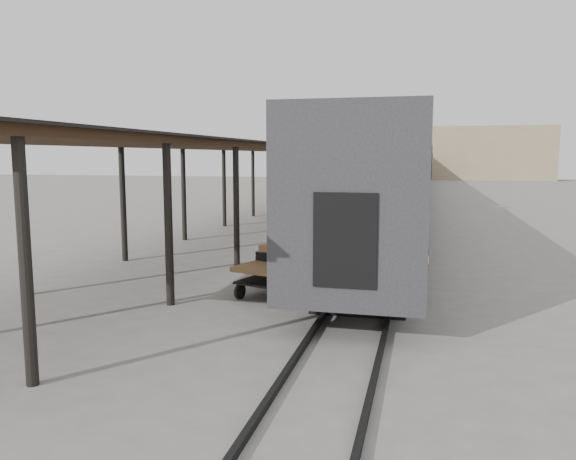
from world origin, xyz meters
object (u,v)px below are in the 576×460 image
(baggage_cart, at_px, (277,270))
(porter, at_px, (280,230))
(luggage_tug, at_px, (302,203))
(pedestrian, at_px, (290,211))

(baggage_cart, height_order, porter, porter)
(baggage_cart, xyz_separation_m, porter, (0.25, -0.65, 1.14))
(luggage_tug, height_order, porter, porter)
(luggage_tug, relative_size, porter, 0.92)
(baggage_cart, xyz_separation_m, pedestrian, (-2.61, 12.40, 0.29))
(luggage_tug, bearing_deg, pedestrian, -92.56)
(porter, bearing_deg, pedestrian, 16.09)
(baggage_cart, height_order, pedestrian, pedestrian)
(pedestrian, bearing_deg, baggage_cart, 96.71)
(luggage_tug, bearing_deg, porter, -90.29)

